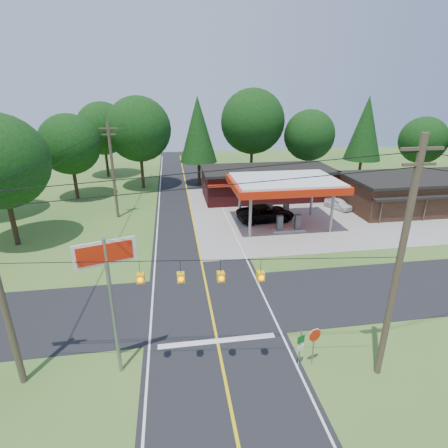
{
  "coord_description": "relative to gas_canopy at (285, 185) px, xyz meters",
  "views": [
    {
      "loc": [
        -2.01,
        -19.13,
        13.0
      ],
      "look_at": [
        2.0,
        7.0,
        2.8
      ],
      "focal_mm": 28.0,
      "sensor_mm": 36.0,
      "label": 1
    }
  ],
  "objects": [
    {
      "name": "ground",
      "position": [
        -9.0,
        -13.0,
        -4.27
      ],
      "size": [
        120.0,
        120.0,
        0.0
      ],
      "primitive_type": "plane",
      "color": "#366323",
      "rests_on": "ground"
    },
    {
      "name": "utility_pole_near_right",
      "position": [
        -1.5,
        -20.0,
        1.69
      ],
      "size": [
        1.8,
        0.3,
        11.5
      ],
      "color": "#473828",
      "rests_on": "ground"
    },
    {
      "name": "utility_pole_far_left",
      "position": [
        -17.0,
        5.0,
        0.93
      ],
      "size": [
        1.8,
        0.3,
        10.0
      ],
      "color": "#473828",
      "rests_on": "ground"
    },
    {
      "name": "overhead_beacons",
      "position": [
        -10.0,
        -19.0,
        1.95
      ],
      "size": [
        17.04,
        2.04,
        1.03
      ],
      "color": "black",
      "rests_on": "ground"
    },
    {
      "name": "strip_building",
      "position": [
        19.0,
        2.98,
        -2.35
      ],
      "size": [
        20.4,
        8.75,
        3.8
      ],
      "color": "#311E14",
      "rests_on": "ground"
    },
    {
      "name": "treeline_backdrop",
      "position": [
        -8.18,
        11.01,
        3.22
      ],
      "size": [
        70.27,
        51.59,
        13.3
      ],
      "color": "#332316",
      "rests_on": "ground"
    },
    {
      "name": "suv_car",
      "position": [
        -1.4,
        1.5,
        -3.43
      ],
      "size": [
        6.63,
        6.63,
        1.68
      ],
      "primitive_type": "imported",
      "rotation": [
        0.0,
        0.0,
        1.67
      ],
      "color": "black",
      "rests_on": "ground"
    },
    {
      "name": "route_sign_post",
      "position": [
        -5.2,
        -19.02,
        -3.0
      ],
      "size": [
        0.42,
        0.19,
        2.13
      ],
      "color": "gray",
      "rests_on": "ground"
    },
    {
      "name": "cross_road",
      "position": [
        -9.0,
        -13.0,
        -4.25
      ],
      "size": [
        70.0,
        7.0,
        0.02
      ],
      "primitive_type": "cube",
      "color": "black",
      "rests_on": "ground"
    },
    {
      "name": "utility_pole_north",
      "position": [
        -15.5,
        22.0,
        0.48
      ],
      "size": [
        0.3,
        0.3,
        9.5
      ],
      "color": "#473828",
      "rests_on": "ground"
    },
    {
      "name": "big_stop_sign",
      "position": [
        -14.0,
        -18.01,
        1.05
      ],
      "size": [
        2.55,
        0.84,
        7.12
      ],
      "color": "gray",
      "rests_on": "ground"
    },
    {
      "name": "lane_center_yellow",
      "position": [
        -9.0,
        -13.0,
        -4.24
      ],
      "size": [
        0.15,
        110.0,
        0.0
      ],
      "primitive_type": "cube",
      "color": "yellow",
      "rests_on": "main_highway"
    },
    {
      "name": "octagonal_stop_sign",
      "position": [
        -4.5,
        -19.01,
        -2.67
      ],
      "size": [
        0.74,
        0.26,
        2.17
      ],
      "color": "gray",
      "rests_on": "ground"
    },
    {
      "name": "convenience_store",
      "position": [
        1.0,
        9.98,
        -2.35
      ],
      "size": [
        16.4,
        7.55,
        3.8
      ],
      "color": "#4D1617",
      "rests_on": "ground"
    },
    {
      "name": "gas_canopy",
      "position": [
        0.0,
        0.0,
        0.0
      ],
      "size": [
        10.6,
        7.4,
        4.88
      ],
      "color": "gray",
      "rests_on": "ground"
    },
    {
      "name": "sedan_car",
      "position": [
        8.0,
        4.0,
        -3.66
      ],
      "size": [
        4.66,
        4.66,
        1.22
      ],
      "primitive_type": "imported",
      "rotation": [
        0.0,
        0.0,
        0.39
      ],
      "color": "white",
      "rests_on": "ground"
    },
    {
      "name": "main_highway",
      "position": [
        -9.0,
        -13.0,
        -4.26
      ],
      "size": [
        8.0,
        120.0,
        0.02
      ],
      "primitive_type": "cube",
      "color": "black",
      "rests_on": "ground"
    }
  ]
}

